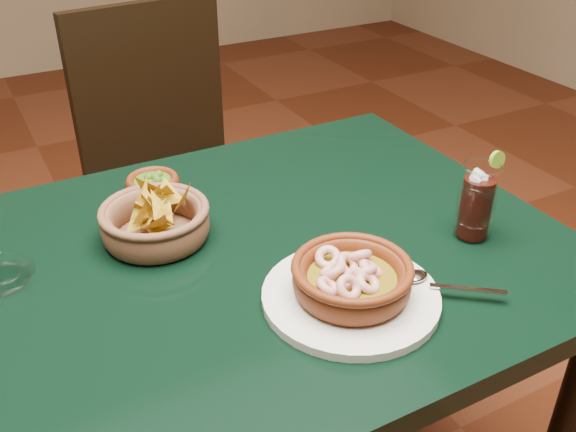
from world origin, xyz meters
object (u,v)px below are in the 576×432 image
shrimp_plate (352,283)px  chip_basket (155,221)px  dining_chair (178,175)px  cola_drink (477,202)px  dining_table (209,312)px

shrimp_plate → chip_basket: size_ratio=1.54×
dining_chair → chip_basket: bearing=-111.4°
dining_chair → cola_drink: 0.93m
dining_table → dining_chair: dining_chair is taller
dining_table → dining_chair: 0.75m
dining_table → cola_drink: size_ratio=7.90×
dining_table → shrimp_plate: (0.15, -0.19, 0.13)m
dining_chair → chip_basket: 0.70m
dining_chair → chip_basket: (-0.24, -0.60, 0.25)m
shrimp_plate → chip_basket: (-0.20, 0.30, 0.00)m
chip_basket → cola_drink: (0.47, -0.24, 0.03)m
shrimp_plate → cola_drink: 0.28m
chip_basket → cola_drink: bearing=-27.3°
dining_table → cola_drink: 0.48m
dining_table → dining_chair: bearing=74.7°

